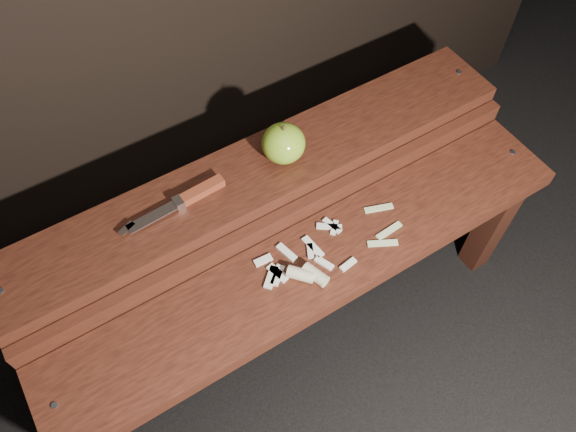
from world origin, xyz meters
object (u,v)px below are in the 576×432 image
knife (190,197)px  apple (283,143)px  bench_rear_tier (264,192)px  bench_front_tier (317,280)px

knife → apple: bearing=-0.6°
bench_rear_tier → knife: 0.19m
bench_rear_tier → knife: knife is taller
bench_front_tier → knife: bearing=125.7°
apple → knife: 0.23m
bench_front_tier → bench_rear_tier: bearing=90.0°
bench_front_tier → apple: (0.06, 0.23, 0.19)m
apple → knife: bearing=179.4°
bench_rear_tier → apple: size_ratio=12.41×
bench_front_tier → apple: 0.30m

